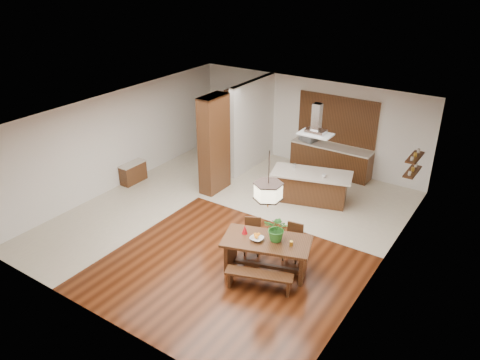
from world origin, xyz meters
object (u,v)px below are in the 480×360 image
Objects in this scene: fruit_bowl at (257,239)px; dining_bench at (259,281)px; kitchen_island at (312,187)px; microwave at (308,137)px; island_cup at (324,176)px; range_hood at (317,119)px; dining_chair_left at (252,237)px; pendant_lantern at (269,180)px; dining_table at (267,248)px; hallway_console at (133,173)px; foliage_plant at (277,229)px; dining_chair_right at (292,243)px.

dining_bench is at bearing -53.39° from fruit_bowl.
kitchen_island is 2.45m from microwave.
dining_bench is 12.53× the size of island_cup.
dining_chair_left is at bearing -90.73° from range_hood.
pendant_lantern is at bearing 34.19° from fruit_bowl.
range_hood is (-0.81, 4.16, 2.26)m from dining_bench.
island_cup is at bearing 93.42° from dining_table.
dining_table is at bearing -59.40° from dining_chair_left.
dining_chair_left is at bearing -13.12° from hallway_console.
microwave is (-1.95, 5.45, 0.00)m from foliage_plant.
dining_chair_left is 3.10m from kitchen_island.
foliage_plant is (-0.03, 0.77, 0.89)m from dining_bench.
island_cup reaches higher than dining_chair_left.
range_hood is (-0.60, 3.51, 0.22)m from pendant_lantern.
dining_chair_right is 3.57m from range_hood.
island_cup is at bearing 92.07° from dining_chair_right.
dining_table is (5.74, -1.60, 0.27)m from hallway_console.
pendant_lantern is at bearing -149.11° from foliage_plant.
pendant_lantern is (0.64, -0.41, 1.81)m from dining_chair_left.
dining_table is at bearing 34.19° from fruit_bowl.
dining_chair_right reaches higher than dining_table.
kitchen_island is 2.00m from range_hood.
dining_chair_left is at bearing 128.67° from dining_bench.
hallway_console is 6.16m from foliage_plant.
kitchen_island reaches higher than fruit_bowl.
fruit_bowl is at bearing -17.18° from hallway_console.
dining_chair_right is (0.27, 0.70, -0.15)m from dining_table.
dining_table is 2.42× the size of dining_chair_right.
kitchen_island is at bearing 99.65° from pendant_lantern.
microwave is (-1.76, 5.57, -1.15)m from pendant_lantern.
dining_bench is at bearing -78.13° from dining_chair_left.
dining_chair_left is 0.36× the size of kitchen_island.
dining_chair_left is at bearing 147.40° from dining_table.
pendant_lantern is at bearing -96.78° from kitchen_island.
island_cup reaches higher than dining_bench.
hallway_console is at bearing -121.08° from microwave.
microwave reaches higher than island_cup.
hallway_console is at bearing 165.96° from foliage_plant.
kitchen_island is (-0.87, 2.80, 0.03)m from dining_chair_right.
dining_chair_left is 1.63× the size of microwave.
foliage_plant is at bearing 30.89° from dining_table.
foliage_plant is at bearing 91.95° from dining_bench.
hallway_console reaches higher than dining_bench.
dining_chair_right is 0.37× the size of kitchen_island.
fruit_bowl is at bearing -83.49° from range_hood.
dining_chair_right is at bearing 61.23° from fruit_bowl.
dining_chair_left is at bearing 130.63° from fruit_bowl.
dining_bench is (5.96, -2.25, -0.11)m from hallway_console.
pendant_lantern reaches higher than foliage_plant.
foliage_plant is 3.54m from kitchen_island.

